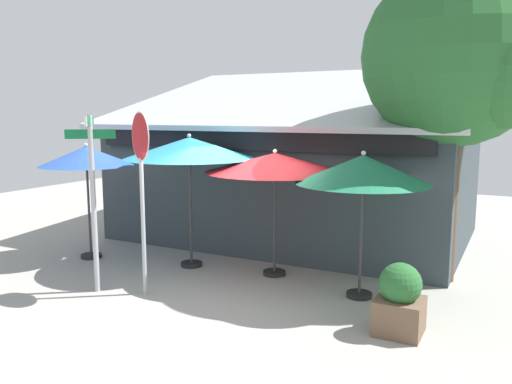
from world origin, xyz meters
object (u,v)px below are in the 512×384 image
object	(u,v)px
patio_umbrella_royal_blue_left	(86,157)
patio_umbrella_forest_green_far_right	(363,170)
patio_umbrella_teal_center	(189,149)
stop_sign	(141,167)
sidewalk_planter	(400,300)
patio_umbrella_crimson_right	(275,163)
street_sign_post	(93,186)
shade_tree	(463,59)

from	to	relation	value
patio_umbrella_royal_blue_left	patio_umbrella_forest_green_far_right	xyz separation A→B (m)	(5.92, 0.31, -0.02)
patio_umbrella_teal_center	patio_umbrella_forest_green_far_right	world-z (taller)	patio_umbrella_teal_center
stop_sign	sidewalk_planter	xyz separation A→B (m)	(4.29, 0.39, -1.74)
patio_umbrella_royal_blue_left	patio_umbrella_crimson_right	bearing A→B (deg)	10.53
street_sign_post	sidewalk_planter	world-z (taller)	street_sign_post
stop_sign	shade_tree	size ratio (longest dim) A/B	0.55
shade_tree	stop_sign	bearing A→B (deg)	-145.83
street_sign_post	patio_umbrella_teal_center	bearing A→B (deg)	73.50
patio_umbrella_royal_blue_left	patio_umbrella_teal_center	distance (m)	2.37
stop_sign	shade_tree	distance (m)	5.91
street_sign_post	shade_tree	world-z (taller)	shade_tree
patio_umbrella_crimson_right	patio_umbrella_forest_green_far_right	bearing A→B (deg)	-13.78
street_sign_post	stop_sign	distance (m)	0.96
patio_umbrella_crimson_right	shade_tree	bearing A→B (deg)	20.00
patio_umbrella_crimson_right	patio_umbrella_forest_green_far_right	world-z (taller)	patio_umbrella_forest_green_far_right
patio_umbrella_royal_blue_left	patio_umbrella_teal_center	world-z (taller)	patio_umbrella_teal_center
stop_sign	patio_umbrella_crimson_right	distance (m)	2.54
stop_sign	sidewalk_planter	distance (m)	4.65
patio_umbrella_forest_green_far_right	street_sign_post	bearing A→B (deg)	-156.25
patio_umbrella_royal_blue_left	street_sign_post	bearing A→B (deg)	-42.26
street_sign_post	patio_umbrella_royal_blue_left	xyz separation A→B (m)	(-1.70, 1.54, 0.32)
patio_umbrella_royal_blue_left	sidewalk_planter	bearing A→B (deg)	-7.30
patio_umbrella_royal_blue_left	patio_umbrella_teal_center	size ratio (longest dim) A/B	0.92
street_sign_post	patio_umbrella_forest_green_far_right	xyz separation A→B (m)	(4.22, 1.86, 0.31)
shade_tree	patio_umbrella_royal_blue_left	bearing A→B (deg)	-165.27
patio_umbrella_crimson_right	shade_tree	size ratio (longest dim) A/B	0.46
stop_sign	sidewalk_planter	bearing A→B (deg)	5.17
patio_umbrella_teal_center	shade_tree	xyz separation A→B (m)	(4.89, 1.39, 1.64)
patio_umbrella_forest_green_far_right	sidewalk_planter	bearing A→B (deg)	-52.11
patio_umbrella_forest_green_far_right	sidewalk_planter	xyz separation A→B (m)	(0.92, -1.19, -1.70)
street_sign_post	patio_umbrella_royal_blue_left	bearing A→B (deg)	137.74
patio_umbrella_royal_blue_left	shade_tree	distance (m)	7.67
patio_umbrella_royal_blue_left	patio_umbrella_crimson_right	xyz separation A→B (m)	(4.08, 0.76, -0.02)
patio_umbrella_teal_center	sidewalk_planter	size ratio (longest dim) A/B	2.63
patio_umbrella_forest_green_far_right	sidewalk_planter	size ratio (longest dim) A/B	2.43
patio_umbrella_royal_blue_left	patio_umbrella_forest_green_far_right	world-z (taller)	patio_umbrella_forest_green_far_right
patio_umbrella_forest_green_far_right	shade_tree	xyz separation A→B (m)	(1.28, 1.58, 1.88)
patio_umbrella_forest_green_far_right	sidewalk_planter	distance (m)	2.27
street_sign_post	sidewalk_planter	distance (m)	5.37
street_sign_post	patio_umbrella_crimson_right	distance (m)	3.33
stop_sign	street_sign_post	bearing A→B (deg)	-161.75
street_sign_post	patio_umbrella_crimson_right	xyz separation A→B (m)	(2.39, 2.30, 0.31)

